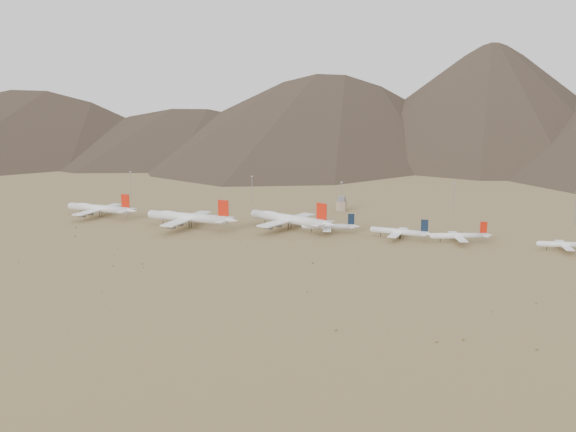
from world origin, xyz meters
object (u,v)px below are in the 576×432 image
(widebody_west, at_px, (100,208))
(control_tower, at_px, (342,204))
(widebody_centre, at_px, (189,217))
(narrowbody_b, at_px, (401,232))
(narrowbody_a, at_px, (330,226))
(widebody_east, at_px, (289,219))

(widebody_west, xyz_separation_m, control_tower, (180.20, 84.47, -1.61))
(widebody_centre, distance_m, narrowbody_b, 155.92)
(widebody_centre, relative_size, narrowbody_a, 1.82)
(widebody_west, height_order, control_tower, widebody_west)
(widebody_centre, distance_m, widebody_east, 74.60)
(widebody_centre, bearing_deg, narrowbody_a, 12.66)
(widebody_centre, height_order, narrowbody_b, widebody_centre)
(widebody_centre, xyz_separation_m, narrowbody_b, (155.47, 11.47, -2.94))
(widebody_east, distance_m, narrowbody_b, 83.10)
(control_tower, bearing_deg, narrowbody_a, -82.89)
(widebody_west, distance_m, narrowbody_a, 190.64)
(control_tower, bearing_deg, widebody_east, -104.39)
(widebody_east, bearing_deg, narrowbody_a, 16.88)
(narrowbody_a, bearing_deg, widebody_west, 168.01)
(widebody_east, distance_m, control_tower, 84.81)
(widebody_centre, xyz_separation_m, narrowbody_a, (104.10, 15.70, -3.27))
(widebody_west, bearing_deg, widebody_east, 5.98)
(widebody_west, bearing_deg, narrowbody_a, 5.42)
(widebody_centre, relative_size, control_tower, 6.36)
(widebody_east, relative_size, control_tower, 6.10)
(widebody_west, xyz_separation_m, narrowbody_a, (190.62, 0.96, -2.38))
(narrowbody_a, bearing_deg, widebody_centre, 176.30)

